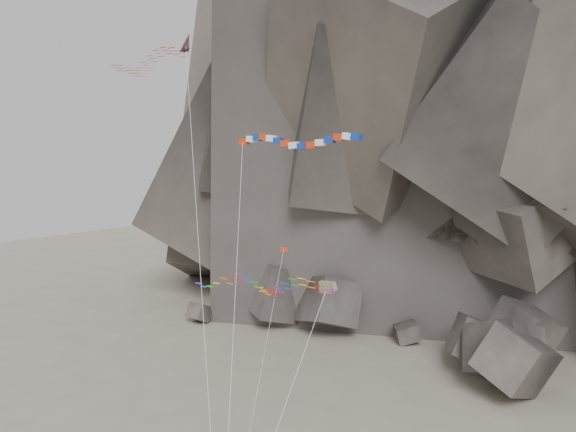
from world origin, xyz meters
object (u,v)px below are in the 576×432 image
Objects in this scene: parafoil_kite at (252,283)px; pennant_kite at (272,312)px; delta_kite at (144,63)px; banner_kite at (295,143)px.

pennant_kite is at bearing -4.60° from parafoil_kite.
delta_kite is at bearing 142.67° from pennant_kite.
pennant_kite is (2.30, -0.66, -1.70)m from parafoil_kite.
banner_kite reaches higher than parafoil_kite.
delta_kite is 22.60m from parafoil_kite.
delta_kite reaches higher than banner_kite.
delta_kite is 18.32m from banner_kite.
pennant_kite is at bearing -31.87° from delta_kite.
delta_kite reaches higher than pennant_kite.
banner_kite is at bearing 63.51° from pennant_kite.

